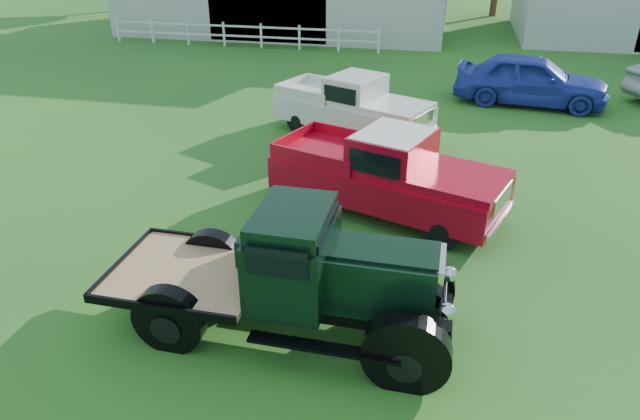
% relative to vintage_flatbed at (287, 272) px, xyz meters
% --- Properties ---
extents(ground, '(120.00, 120.00, 0.00)m').
position_rel_vintage_flatbed_xyz_m(ground, '(-0.17, 1.09, -1.11)').
color(ground, '#2D5A25').
extents(fence_rail, '(14.20, 0.16, 1.20)m').
position_rel_vintage_flatbed_xyz_m(fence_rail, '(-8.17, 21.09, -0.51)').
color(fence_rail, white).
rests_on(fence_rail, ground).
extents(vintage_flatbed, '(5.65, 2.29, 2.23)m').
position_rel_vintage_flatbed_xyz_m(vintage_flatbed, '(0.00, 0.00, 0.00)').
color(vintage_flatbed, black).
rests_on(vintage_flatbed, ground).
extents(red_pickup, '(5.78, 3.77, 1.97)m').
position_rel_vintage_flatbed_xyz_m(red_pickup, '(1.08, 4.53, -0.13)').
color(red_pickup, '#B7081E').
rests_on(red_pickup, ground).
extents(white_pickup, '(5.36, 3.76, 1.84)m').
position_rel_vintage_flatbed_xyz_m(white_pickup, '(-0.54, 9.42, -0.20)').
color(white_pickup, silver).
rests_on(white_pickup, ground).
extents(misc_car_blue, '(5.46, 2.76, 1.78)m').
position_rel_vintage_flatbed_xyz_m(misc_car_blue, '(5.14, 13.96, -0.22)').
color(misc_car_blue, '#2335A0').
rests_on(misc_car_blue, ground).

